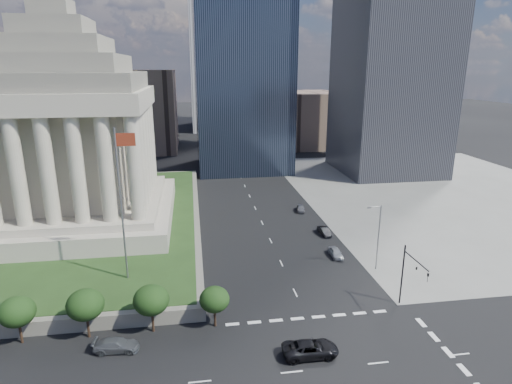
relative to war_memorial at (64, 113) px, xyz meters
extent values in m
plane|color=black|center=(34.00, 52.00, -21.40)|extent=(500.00, 500.00, 0.00)
cube|color=slate|center=(80.00, 12.00, -21.38)|extent=(68.00, 90.00, 0.03)
cube|color=slate|center=(-11.00, 2.00, -20.50)|extent=(66.00, 70.00, 1.80)
cube|color=#243E19|center=(-11.00, 2.00, -19.55)|extent=(64.00, 68.00, 0.10)
cylinder|color=slate|center=(12.00, -24.00, -9.50)|extent=(0.24, 0.24, 20.00)
cube|color=maroon|center=(13.20, -24.00, -1.00)|extent=(2.40, 0.05, 1.60)
cube|color=black|center=(36.00, 47.00, 8.60)|extent=(26.00, 26.00, 60.00)
cube|color=brown|center=(66.00, 82.00, -11.40)|extent=(20.00, 30.00, 20.00)
cube|color=brown|center=(4.00, 82.00, -7.40)|extent=(24.00, 30.00, 28.00)
cylinder|color=black|center=(46.50, -32.50, -17.40)|extent=(0.18, 0.18, 8.00)
cylinder|color=black|center=(46.50, -35.25, -14.20)|extent=(0.14, 5.50, 0.14)
cube|color=black|center=(46.50, -38.00, -15.00)|extent=(0.30, 0.30, 1.10)
cylinder|color=slate|center=(47.50, -23.00, -16.40)|extent=(0.16, 0.16, 10.00)
cylinder|color=slate|center=(46.60, -23.00, -11.60)|extent=(1.80, 0.12, 0.12)
cube|color=slate|center=(45.70, -23.00, -11.70)|extent=(0.50, 0.22, 0.14)
imported|color=black|center=(32.47, -40.81, -20.58)|extent=(2.72, 5.88, 1.63)
imported|color=#525559|center=(12.43, -37.00, -20.71)|extent=(2.38, 4.93, 1.39)
imported|color=#9B9DA3|center=(43.00, -17.92, -20.71)|extent=(1.67, 4.05, 1.37)
imported|color=black|center=(44.02, -8.71, -20.74)|extent=(4.10, 1.70, 1.32)
imported|color=slate|center=(43.00, 4.44, -20.73)|extent=(2.22, 4.12, 1.33)
camera|label=1|loc=(21.21, -77.48, 7.46)|focal=30.00mm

